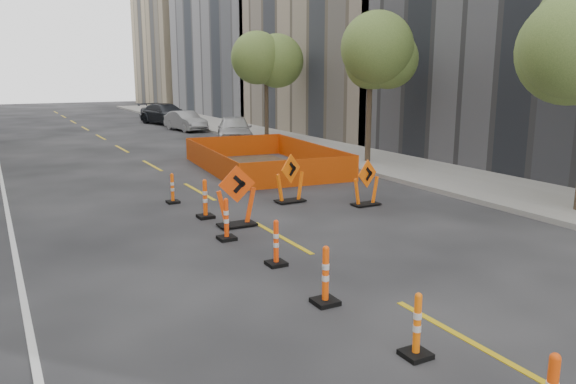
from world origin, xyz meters
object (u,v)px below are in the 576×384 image
chevron_sign_right (366,183)px  channelizer_4 (226,219)px  chevron_sign_center (290,178)px  channelizer_2 (326,275)px  channelizer_5 (205,199)px  chevron_sign_left (236,196)px  parked_car_far (166,114)px  channelizer_1 (417,325)px  channelizer_3 (276,243)px  parked_car_near (235,130)px  parked_car_mid (185,121)px  channelizer_6 (172,188)px

chevron_sign_right → channelizer_4: bearing=178.6°
chevron_sign_center → chevron_sign_right: size_ratio=1.08×
channelizer_2 → channelizer_5: size_ratio=0.97×
channelizer_5 → chevron_sign_center: size_ratio=0.72×
chevron_sign_left → parked_car_far: size_ratio=0.30×
channelizer_1 → channelizer_3: channelizer_3 is taller
parked_car_near → parked_car_far: 13.30m
channelizer_2 → parked_car_far: bearing=78.2°
chevron_sign_right → parked_car_far: parked_car_far is taller
parked_car_mid → parked_car_far: size_ratio=0.75×
channelizer_2 → channelizer_4: channelizer_2 is taller
channelizer_6 → chevron_sign_right: bearing=-31.3°
channelizer_3 → parked_car_mid: 27.81m
channelizer_2 → parked_car_mid: parked_car_mid is taller
channelizer_1 → parked_car_far: size_ratio=0.18×
channelizer_4 → chevron_sign_right: bearing=14.5°
channelizer_2 → chevron_sign_right: size_ratio=0.76×
channelizer_6 → parked_car_far: parked_car_far is taller
chevron_sign_center → channelizer_6: bearing=130.0°
channelizer_5 → channelizer_6: size_ratio=1.17×
chevron_sign_left → channelizer_5: bearing=117.1°
parked_car_near → channelizer_3: bearing=-90.3°
channelizer_4 → chevron_sign_right: (5.03, 1.30, 0.18)m
channelizer_2 → parked_car_far: size_ratio=0.20×
chevron_sign_center → parked_car_near: parked_car_near is taller
channelizer_3 → parked_car_far: (7.03, 32.24, 0.28)m
channelizer_4 → channelizer_6: channelizer_4 is taller
chevron_sign_center → parked_car_mid: chevron_sign_center is taller
channelizer_3 → chevron_sign_center: bearing=58.7°
channelizer_6 → parked_car_near: bearing=59.6°
channelizer_2 → channelizer_3: 2.18m
channelizer_2 → channelizer_5: bearing=88.4°
channelizer_5 → chevron_sign_left: bearing=-70.2°
chevron_sign_left → parked_car_near: 17.10m
parked_car_mid → channelizer_2: bearing=-112.0°
channelizer_6 → chevron_sign_right: 5.90m
channelizer_2 → parked_car_far: parked_car_far is taller
channelizer_5 → channelizer_3: bearing=-90.4°
channelizer_2 → parked_car_mid: 29.96m
channelizer_4 → chevron_sign_center: (3.22, 2.75, 0.24)m
channelizer_3 → chevron_sign_right: size_ratio=0.70×
channelizer_6 → chevron_sign_center: bearing=-26.5°
channelizer_6 → parked_car_mid: size_ratio=0.23×
channelizer_3 → channelizer_1: bearing=-90.0°
channelizer_1 → channelizer_6: 10.89m
channelizer_2 → channelizer_3: channelizer_2 is taller
channelizer_6 → chevron_sign_left: bearing=-78.3°
channelizer_3 → channelizer_6: bearing=92.1°
channelizer_2 → chevron_sign_left: 5.38m
parked_car_far → parked_car_mid: bearing=-107.2°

